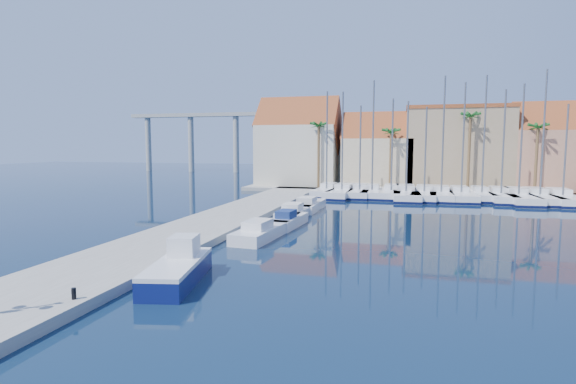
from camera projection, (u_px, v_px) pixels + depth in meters
The scene contains 32 objects.
ground at pixel (279, 277), 22.34m from camera, with size 260.00×260.00×0.00m, color black.
quay_west at pixel (219, 221), 37.57m from camera, with size 6.00×77.00×0.50m, color gray.
shore_north at pixel (433, 188), 66.00m from camera, with size 54.00×16.00×0.50m, color gray.
bollard at pixel (74, 294), 17.70m from camera, with size 0.18×0.18×0.45m, color black.
fishing_boat at pixel (178, 268), 21.55m from camera, with size 3.06×6.14×2.05m.
motorboat_west_0 at pixel (261, 231), 31.62m from camera, with size 2.65×6.76×1.40m.
motorboat_west_1 at pixel (288, 220), 36.27m from camera, with size 2.16×5.59×1.40m.
motorboat_west_2 at pixel (294, 212), 40.69m from camera, with size 2.15×6.64×1.40m.
motorboat_west_3 at pixel (308, 205), 45.52m from camera, with size 2.38×7.08×1.40m.
sailboat_0 at pixel (327, 191), 58.60m from camera, with size 2.99×9.38×13.35m.
sailboat_1 at pixel (343, 192), 57.45m from camera, with size 3.63×11.01×13.16m.
sailboat_2 at pixel (360, 192), 57.37m from camera, with size 2.65×9.60×11.48m.
sailboat_3 at pixel (372, 192), 56.69m from camera, with size 2.44×8.73×14.44m.
sailboat_4 at pixel (391, 193), 56.46m from camera, with size 2.76×9.58×12.22m.
sailboat_5 at pixel (406, 194), 55.39m from camera, with size 3.64×12.00×11.81m.
sailboat_6 at pixel (424, 194), 55.07m from camera, with size 3.64×11.19×11.11m.
sailboat_7 at pixel (441, 194), 54.46m from camera, with size 3.10×10.30×14.65m.
sailboat_8 at pixel (460, 195), 53.89m from camera, with size 3.14×10.24×13.84m.
sailboat_9 at pixel (481, 195), 53.84m from camera, with size 2.90×8.51×14.66m.
sailboat_10 at pixel (500, 196), 52.97m from camera, with size 3.01×10.45×12.91m.
sailboat_11 at pixel (517, 197), 52.03m from camera, with size 3.28×11.47×13.42m.
sailboat_12 at pixel (538, 197), 51.73m from camera, with size 3.60×10.93×14.96m.
sailboat_13 at pixel (561, 198), 51.02m from camera, with size 3.13×11.17×11.09m.
building_0 at pixel (299, 145), 69.41m from camera, with size 12.30×9.00×13.50m.
building_1 at pixel (378, 154), 66.52m from camera, with size 10.30×8.00×11.00m.
building_2 at pixel (456, 147), 64.62m from camera, with size 14.20×10.20×11.50m.
building_3 at pixel (551, 150), 60.69m from camera, with size 10.30×8.00×12.00m.
palm_0 at pixel (319, 127), 63.33m from camera, with size 2.60×2.60×10.15m.
palm_1 at pixel (391, 134), 60.91m from camera, with size 2.60×2.60×9.15m.
palm_2 at pixel (470, 118), 58.21m from camera, with size 2.60×2.60×11.15m.
palm_3 at pixel (538, 129), 56.34m from camera, with size 2.60×2.60×9.65m.
viaduct at pixel (217, 130), 110.00m from camera, with size 48.00×2.20×14.45m.
Camera 1 is at (5.93, -20.96, 6.56)m, focal length 28.00 mm.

